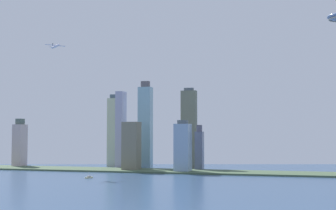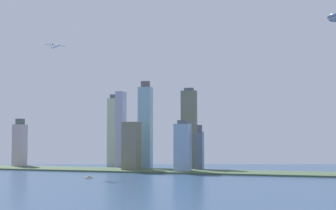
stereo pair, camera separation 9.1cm
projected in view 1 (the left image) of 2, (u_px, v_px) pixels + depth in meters
waterfront_pier at (137, 170)px, 814.28m from camera, size 926.58×77.58×2.68m
skyscraper_0 at (145, 127)px, 881.65m from camera, size 23.26×18.07×156.25m
skyscraper_1 at (131, 146)px, 820.49m from camera, size 25.78×27.39×81.70m
skyscraper_2 at (121, 130)px, 883.81m from camera, size 13.07×23.31×137.78m
skyscraper_3 at (20, 145)px, 916.93m from camera, size 17.79×25.01×89.89m
skyscraper_4 at (199, 150)px, 825.97m from camera, size 12.75×16.24×76.76m
skyscraper_7 at (189, 129)px, 881.00m from camera, size 27.39×13.95×144.22m
skyscraper_8 at (183, 147)px, 786.64m from camera, size 23.86×26.50×83.66m
skyscraper_11 at (114, 132)px, 932.89m from camera, size 20.62×15.88×136.46m
boat_2 at (89, 177)px, 686.87m from camera, size 7.38×13.32×9.96m
airplane at (56, 46)px, 799.66m from camera, size 27.71×27.82×8.61m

